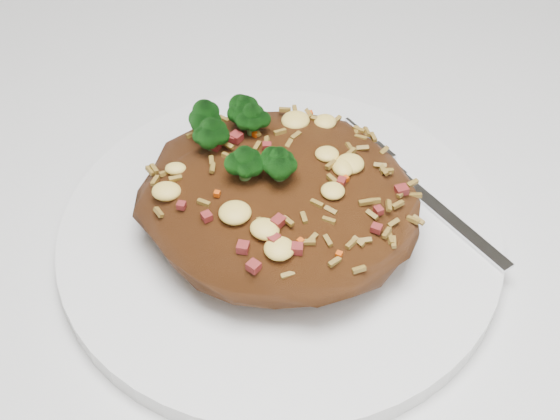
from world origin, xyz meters
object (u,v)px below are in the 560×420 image
object	(u,v)px
dining_table	(152,349)
fried_rice	(278,189)
fork	(424,197)
plate	(280,234)

from	to	relation	value
dining_table	fried_rice	size ratio (longest dim) A/B	7.08
dining_table	fork	xyz separation A→B (m)	(0.16, 0.10, 0.11)
fried_rice	fork	size ratio (longest dim) A/B	1.21
plate	fork	distance (m)	0.10
dining_table	plate	bearing A→B (deg)	31.31
plate	fried_rice	distance (m)	0.04
dining_table	fried_rice	distance (m)	0.16
fried_rice	fork	distance (m)	0.10
plate	fork	bearing A→B (deg)	33.52
dining_table	fork	world-z (taller)	fork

